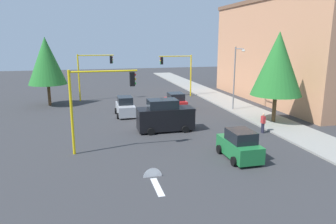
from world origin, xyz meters
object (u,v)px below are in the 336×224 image
(traffic_signal_near_right, at_px, (98,94))
(delivery_van_black, at_px, (165,116))
(traffic_signal_far_right, at_px, (93,68))
(tree_opposite_side, at_px, (46,61))
(traffic_signal_far_left, at_px, (178,67))
(street_lamp_curbside, at_px, (236,72))
(tree_roadside_near, at_px, (278,64))
(car_silver, at_px, (125,107))
(pedestrian_crossing, at_px, (263,122))
(car_green, at_px, (239,146))
(car_red, at_px, (175,102))

(traffic_signal_near_right, distance_m, delivery_van_black, 7.46)
(traffic_signal_far_right, distance_m, tree_opposite_side, 5.74)
(traffic_signal_near_right, relative_size, traffic_signal_far_left, 1.02)
(street_lamp_curbside, xyz_separation_m, delivery_van_black, (5.61, -9.28, -3.07))
(tree_roadside_near, height_order, car_silver, tree_roadside_near)
(street_lamp_curbside, bearing_deg, traffic_signal_far_right, -124.82)
(street_lamp_curbside, height_order, pedestrian_crossing, street_lamp_curbside)
(car_green, bearing_deg, delivery_van_black, -156.74)
(traffic_signal_far_right, xyz_separation_m, tree_opposite_side, (2.00, -5.26, 1.12))
(tree_opposite_side, xyz_separation_m, pedestrian_crossing, (16.65, 18.80, -4.40))
(street_lamp_curbside, height_order, car_green, street_lamp_curbside)
(delivery_van_black, relative_size, car_silver, 1.27)
(traffic_signal_far_right, bearing_deg, traffic_signal_far_left, 90.00)
(tree_roadside_near, height_order, delivery_van_black, tree_roadside_near)
(street_lamp_curbside, xyz_separation_m, car_green, (13.15, -6.04, -3.45))
(car_red, relative_size, car_green, 1.01)
(street_lamp_curbside, bearing_deg, car_silver, -94.25)
(traffic_signal_far_left, height_order, tree_roadside_near, tree_roadside_near)
(traffic_signal_far_right, distance_m, car_silver, 10.49)
(street_lamp_curbside, xyz_separation_m, car_silver, (-0.89, -11.96, -3.45))
(traffic_signal_far_left, xyz_separation_m, car_green, (23.54, -2.54, -3.14))
(traffic_signal_far_right, distance_m, pedestrian_crossing, 23.27)
(tree_roadside_near, relative_size, car_silver, 2.24)
(tree_roadside_near, distance_m, car_green, 11.52)
(delivery_van_black, height_order, car_red, delivery_van_black)
(traffic_signal_near_right, relative_size, tree_opposite_side, 0.72)
(traffic_signal_near_right, bearing_deg, street_lamp_curbside, 122.79)
(tree_opposite_side, distance_m, pedestrian_crossing, 25.49)
(traffic_signal_far_right, xyz_separation_m, tree_roadside_near, (16.00, 16.24, 1.38))
(traffic_signal_far_right, relative_size, car_silver, 1.57)
(traffic_signal_near_right, height_order, delivery_van_black, traffic_signal_near_right)
(traffic_signal_near_right, bearing_deg, delivery_van_black, 125.37)
(street_lamp_curbside, bearing_deg, tree_opposite_side, -112.55)
(traffic_signal_far_left, xyz_separation_m, traffic_signal_far_right, (0.00, -11.44, 0.16))
(traffic_signal_far_right, distance_m, delivery_van_black, 17.22)
(street_lamp_curbside, relative_size, car_green, 1.90)
(traffic_signal_near_right, height_order, car_silver, traffic_signal_near_right)
(traffic_signal_far_right, bearing_deg, street_lamp_curbside, 55.18)
(street_lamp_curbside, distance_m, pedestrian_crossing, 9.06)
(car_red, height_order, pedestrian_crossing, car_red)
(tree_roadside_near, bearing_deg, street_lamp_curbside, -166.95)
(delivery_van_black, height_order, car_green, delivery_van_black)
(traffic_signal_near_right, xyz_separation_m, delivery_van_black, (-4.00, 5.64, -2.82))
(traffic_signal_near_right, distance_m, car_green, 10.08)
(street_lamp_curbside, bearing_deg, traffic_signal_far_left, -161.39)
(tree_opposite_side, distance_m, car_red, 15.97)
(delivery_van_black, bearing_deg, car_red, 158.21)
(traffic_signal_near_right, distance_m, traffic_signal_far_left, 23.03)
(traffic_signal_far_right, relative_size, pedestrian_crossing, 3.50)
(car_silver, distance_m, pedestrian_crossing, 13.97)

